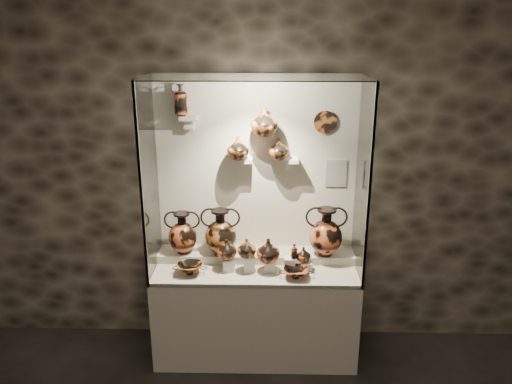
% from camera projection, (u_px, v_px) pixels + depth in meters
% --- Properties ---
extents(wall_back, '(5.00, 0.02, 3.20)m').
position_uv_depth(wall_back, '(256.00, 169.00, 4.24)').
color(wall_back, black).
rests_on(wall_back, ground).
extents(plinth, '(1.70, 0.60, 0.80)m').
position_uv_depth(plinth, '(256.00, 312.00, 4.32)').
color(plinth, beige).
rests_on(plinth, floor).
extents(front_tier, '(1.68, 0.58, 0.03)m').
position_uv_depth(front_tier, '(256.00, 269.00, 4.19)').
color(front_tier, '#B8A98F').
rests_on(front_tier, plinth).
extents(rear_tier, '(1.70, 0.25, 0.10)m').
position_uv_depth(rear_tier, '(256.00, 256.00, 4.34)').
color(rear_tier, '#B8A98F').
rests_on(rear_tier, plinth).
extents(back_panel, '(1.70, 0.03, 1.60)m').
position_uv_depth(back_panel, '(256.00, 169.00, 4.24)').
color(back_panel, beige).
rests_on(back_panel, plinth).
extents(glass_front, '(1.70, 0.01, 1.60)m').
position_uv_depth(glass_front, '(255.00, 192.00, 3.66)').
color(glass_front, white).
rests_on(glass_front, plinth).
extents(glass_left, '(0.01, 0.60, 1.60)m').
position_uv_depth(glass_left, '(149.00, 179.00, 3.96)').
color(glass_left, white).
rests_on(glass_left, plinth).
extents(glass_right, '(0.01, 0.60, 1.60)m').
position_uv_depth(glass_right, '(363.00, 181.00, 3.92)').
color(glass_right, white).
rests_on(glass_right, plinth).
extents(glass_top, '(1.70, 0.60, 0.01)m').
position_uv_depth(glass_top, '(256.00, 77.00, 3.69)').
color(glass_top, white).
rests_on(glass_top, back_panel).
extents(frame_post_left, '(0.02, 0.02, 1.60)m').
position_uv_depth(frame_post_left, '(141.00, 191.00, 3.68)').
color(frame_post_left, gray).
rests_on(frame_post_left, plinth).
extents(frame_post_right, '(0.02, 0.02, 1.60)m').
position_uv_depth(frame_post_right, '(369.00, 192.00, 3.65)').
color(frame_post_right, gray).
rests_on(frame_post_right, plinth).
extents(pedestal_a, '(0.09, 0.09, 0.10)m').
position_uv_depth(pedestal_a, '(229.00, 265.00, 4.12)').
color(pedestal_a, silver).
rests_on(pedestal_a, front_tier).
extents(pedestal_b, '(0.09, 0.09, 0.13)m').
position_uv_depth(pedestal_b, '(249.00, 263.00, 4.12)').
color(pedestal_b, silver).
rests_on(pedestal_b, front_tier).
extents(pedestal_c, '(0.09, 0.09, 0.09)m').
position_uv_depth(pedestal_c, '(270.00, 266.00, 4.12)').
color(pedestal_c, silver).
rests_on(pedestal_c, front_tier).
extents(pedestal_d, '(0.09, 0.09, 0.12)m').
position_uv_depth(pedestal_d, '(289.00, 264.00, 4.11)').
color(pedestal_d, silver).
rests_on(pedestal_d, front_tier).
extents(pedestal_e, '(0.09, 0.09, 0.08)m').
position_uv_depth(pedestal_e, '(306.00, 267.00, 4.11)').
color(pedestal_e, silver).
rests_on(pedestal_e, front_tier).
extents(bracket_ul, '(0.14, 0.12, 0.04)m').
position_uv_depth(bracket_ul, '(188.00, 118.00, 4.04)').
color(bracket_ul, beige).
rests_on(bracket_ul, back_panel).
extents(bracket_ca, '(0.14, 0.12, 0.04)m').
position_uv_depth(bracket_ca, '(244.00, 160.00, 4.14)').
color(bracket_ca, beige).
rests_on(bracket_ca, back_panel).
extents(bracket_cb, '(0.10, 0.12, 0.04)m').
position_uv_depth(bracket_cb, '(268.00, 136.00, 4.07)').
color(bracket_cb, beige).
rests_on(bracket_cb, back_panel).
extents(bracket_cc, '(0.14, 0.12, 0.04)m').
position_uv_depth(bracket_cc, '(290.00, 160.00, 4.13)').
color(bracket_cc, beige).
rests_on(bracket_cc, back_panel).
extents(amphora_left, '(0.34, 0.34, 0.37)m').
position_uv_depth(amphora_left, '(183.00, 233.00, 4.25)').
color(amphora_left, '#BD4D24').
rests_on(amphora_left, rear_tier).
extents(amphora_mid, '(0.36, 0.36, 0.40)m').
position_uv_depth(amphora_mid, '(220.00, 232.00, 4.23)').
color(amphora_mid, '#A8531D').
rests_on(amphora_mid, rear_tier).
extents(amphora_right, '(0.44, 0.44, 0.42)m').
position_uv_depth(amphora_right, '(326.00, 232.00, 4.20)').
color(amphora_right, '#BD4D24').
rests_on(amphora_right, rear_tier).
extents(jug_a, '(0.19, 0.19, 0.18)m').
position_uv_depth(jug_a, '(226.00, 249.00, 4.10)').
color(jug_a, '#BD4D24').
rests_on(jug_a, pedestal_a).
extents(jug_b, '(0.20, 0.20, 0.16)m').
position_uv_depth(jug_b, '(247.00, 248.00, 4.06)').
color(jug_b, '#A8531D').
rests_on(jug_b, pedestal_b).
extents(jug_c, '(0.25, 0.25, 0.20)m').
position_uv_depth(jug_c, '(268.00, 250.00, 4.06)').
color(jug_c, '#BD4D24').
rests_on(jug_c, pedestal_c).
extents(jug_e, '(0.15, 0.15, 0.13)m').
position_uv_depth(jug_e, '(303.00, 254.00, 4.10)').
color(jug_e, '#BD4D24').
rests_on(jug_e, pedestal_e).
extents(lekythos_small, '(0.07, 0.07, 0.14)m').
position_uv_depth(lekythos_small, '(294.00, 250.00, 4.05)').
color(lekythos_small, '#A8531D').
rests_on(lekythos_small, pedestal_d).
extents(kylix_left, '(0.32, 0.30, 0.11)m').
position_uv_depth(kylix_left, '(190.00, 268.00, 4.07)').
color(kylix_left, '#A8531D').
rests_on(kylix_left, front_tier).
extents(kylix_right, '(0.29, 0.25, 0.10)m').
position_uv_depth(kylix_right, '(296.00, 272.00, 4.00)').
color(kylix_right, '#BD4D24').
rests_on(kylix_right, front_tier).
extents(lekythos_tall, '(0.12, 0.12, 0.29)m').
position_uv_depth(lekythos_tall, '(181.00, 98.00, 3.98)').
color(lekythos_tall, '#BD4D24').
rests_on(lekythos_tall, bracket_ul).
extents(ovoid_vase_a, '(0.18, 0.18, 0.19)m').
position_uv_depth(ovoid_vase_a, '(238.00, 148.00, 4.07)').
color(ovoid_vase_a, '#A8531D').
rests_on(ovoid_vase_a, bracket_ca).
extents(ovoid_vase_b, '(0.27, 0.27, 0.23)m').
position_uv_depth(ovoid_vase_b, '(264.00, 122.00, 3.98)').
color(ovoid_vase_b, '#A8531D').
rests_on(ovoid_vase_b, bracket_cb).
extents(ovoid_vase_c, '(0.17, 0.17, 0.17)m').
position_uv_depth(ovoid_vase_c, '(278.00, 149.00, 4.07)').
color(ovoid_vase_c, '#A8531D').
rests_on(ovoid_vase_c, bracket_cc).
extents(wall_plate, '(0.19, 0.02, 0.19)m').
position_uv_depth(wall_plate, '(325.00, 122.00, 4.07)').
color(wall_plate, '#9D4C1F').
rests_on(wall_plate, back_panel).
extents(info_placard, '(0.18, 0.01, 0.23)m').
position_uv_depth(info_placard, '(336.00, 173.00, 4.21)').
color(info_placard, beige).
rests_on(info_placard, back_panel).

